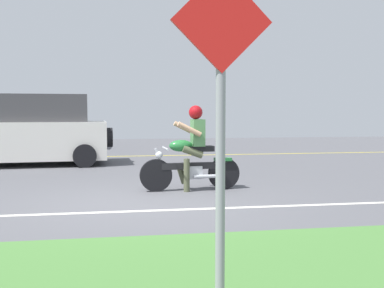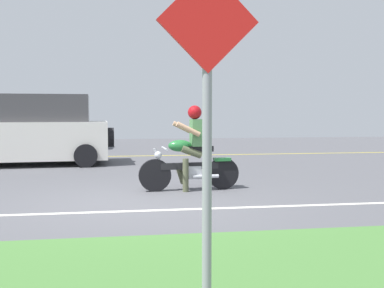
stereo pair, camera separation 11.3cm
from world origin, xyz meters
TOP-DOWN VIEW (x-y plane):
  - ground at (0.00, 3.00)m, footprint 56.00×30.00m
  - lane_line_near at (0.00, -0.58)m, footprint 50.40×0.12m
  - lane_line_far at (0.00, 8.18)m, footprint 50.40×0.12m
  - motorcyclist at (1.02, 1.15)m, footprint 1.98×0.64m
  - suv_nearby at (-2.85, 6.13)m, footprint 4.58×2.45m
  - parked_car_1 at (-3.13, 11.75)m, footprint 4.07×2.00m
  - street_sign at (0.22, -4.84)m, footprint 0.62×0.06m

SIDE VIEW (x-z plane):
  - ground at x=0.00m, z-range -0.04..0.00m
  - lane_line_near at x=0.00m, z-range 0.00..0.01m
  - lane_line_far at x=0.00m, z-range 0.00..0.01m
  - motorcyclist at x=1.02m, z-range -0.13..1.52m
  - parked_car_1 at x=-3.13m, z-range -0.06..1.59m
  - suv_nearby at x=-2.85m, z-range -0.03..1.98m
  - street_sign at x=0.22m, z-range 0.27..2.65m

